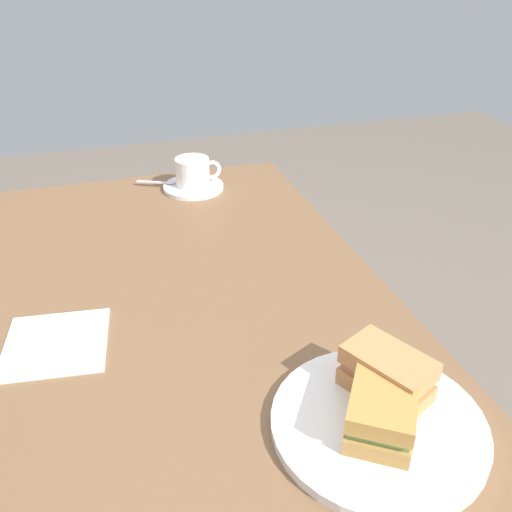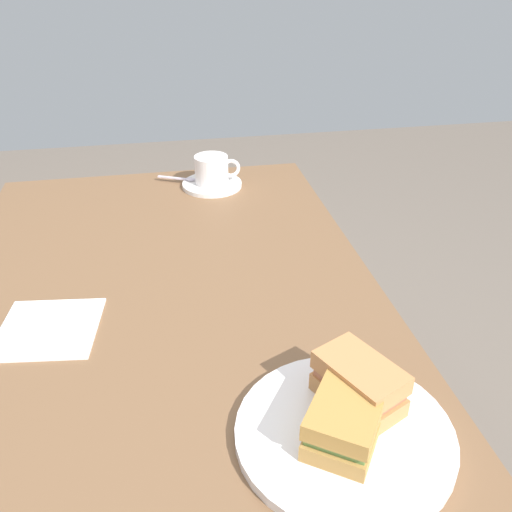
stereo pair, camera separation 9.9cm
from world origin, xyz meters
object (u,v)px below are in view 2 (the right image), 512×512
at_px(sandwich_front, 347,415).
at_px(coffee_saucer, 212,184).
at_px(sandwich_plate, 344,434).
at_px(spoon, 183,179).
at_px(napkin, 49,328).
at_px(sandwich_back, 359,383).
at_px(dining_table, 172,356).
at_px(coffee_cup, 212,169).

height_order(sandwich_front, coffee_saucer, sandwich_front).
bearing_deg(sandwich_plate, sandwich_front, 172.50).
distance_m(spoon, napkin, 0.60).
bearing_deg(coffee_saucer, spoon, 64.91).
height_order(sandwich_plate, sandwich_back, sandwich_back).
xyz_separation_m(spoon, napkin, (-0.55, 0.25, -0.01)).
bearing_deg(dining_table, napkin, 106.04).
xyz_separation_m(sandwich_back, coffee_saucer, (0.76, 0.10, -0.04)).
bearing_deg(sandwich_back, coffee_cup, 7.25).
relative_size(sandwich_plate, coffee_cup, 2.42).
xyz_separation_m(dining_table, coffee_cup, (0.46, -0.13, 0.17)).
bearing_deg(sandwich_front, sandwich_back, -33.89).
bearing_deg(coffee_cup, sandwich_plate, -175.24).
height_order(coffee_saucer, napkin, coffee_saucer).
bearing_deg(dining_table, sandwich_back, -142.35).
height_order(dining_table, sandwich_plate, sandwich_plate).
height_order(spoon, napkin, spoon).
bearing_deg(sandwich_plate, coffee_saucer, 4.90).
bearing_deg(dining_table, coffee_saucer, -16.01).
xyz_separation_m(dining_table, spoon, (0.49, -0.06, 0.14)).
xyz_separation_m(sandwich_front, coffee_saucer, (0.81, 0.07, -0.04)).
bearing_deg(coffee_cup, sandwich_back, -172.75).
distance_m(coffee_saucer, coffee_cup, 0.04).
bearing_deg(sandwich_back, spoon, 11.89).
xyz_separation_m(coffee_saucer, spoon, (0.03, 0.07, 0.01)).
bearing_deg(spoon, coffee_saucer, -115.09).
height_order(sandwich_front, spoon, sandwich_front).
distance_m(sandwich_front, coffee_cup, 0.81).
distance_m(sandwich_back, coffee_saucer, 0.77).
distance_m(sandwich_plate, napkin, 0.48).
bearing_deg(sandwich_plate, sandwich_back, -36.08).
distance_m(sandwich_front, coffee_saucer, 0.81).
height_order(sandwich_back, coffee_cup, same).
bearing_deg(napkin, dining_table, -73.96).
height_order(dining_table, sandwich_front, sandwich_front).
relative_size(dining_table, napkin, 7.72).
xyz_separation_m(sandwich_front, napkin, (0.29, 0.38, -0.04)).
bearing_deg(spoon, coffee_cup, -114.50).
relative_size(sandwich_front, coffee_saucer, 1.01).
bearing_deg(sandwich_front, napkin, 52.67).
xyz_separation_m(sandwich_plate, spoon, (0.83, 0.14, 0.01)).
bearing_deg(napkin, spoon, -24.33).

